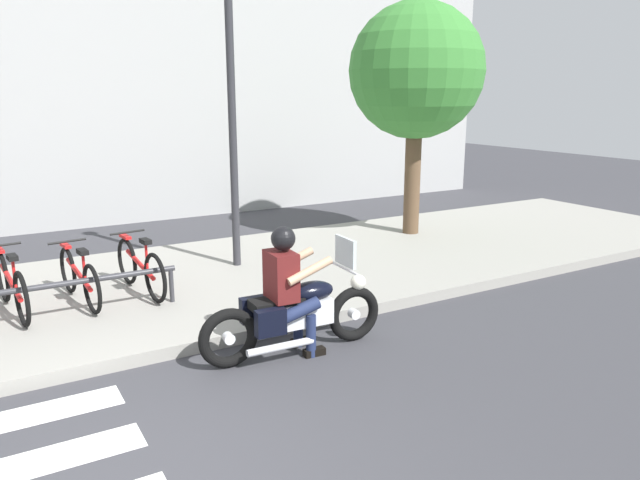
{
  "coord_description": "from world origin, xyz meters",
  "views": [
    {
      "loc": [
        -0.67,
        -3.87,
        2.79
      ],
      "look_at": [
        3.23,
        2.82,
        0.9
      ],
      "focal_mm": 33.87,
      "sensor_mm": 36.0,
      "label": 1
    }
  ],
  "objects_px": {
    "motorcycle": "(295,313)",
    "rider": "(288,282)",
    "bicycle_3": "(11,285)",
    "street_lamp": "(231,90)",
    "bicycle_5": "(140,267)",
    "bicycle_4": "(79,277)",
    "tree_near_rack": "(416,72)"
  },
  "relations": [
    {
      "from": "bicycle_5",
      "to": "street_lamp",
      "type": "distance_m",
      "value": 2.92
    },
    {
      "from": "bicycle_3",
      "to": "bicycle_5",
      "type": "distance_m",
      "value": 1.55
    },
    {
      "from": "tree_near_rack",
      "to": "street_lamp",
      "type": "bearing_deg",
      "value": -173.96
    },
    {
      "from": "rider",
      "to": "bicycle_5",
      "type": "xyz_separation_m",
      "value": [
        -0.97,
        2.47,
        -0.32
      ]
    },
    {
      "from": "street_lamp",
      "to": "tree_near_rack",
      "type": "bearing_deg",
      "value": 6.04
    },
    {
      "from": "bicycle_4",
      "to": "tree_near_rack",
      "type": "bearing_deg",
      "value": 9.48
    },
    {
      "from": "tree_near_rack",
      "to": "bicycle_5",
      "type": "bearing_deg",
      "value": -169.19
    },
    {
      "from": "motorcycle",
      "to": "bicycle_3",
      "type": "bearing_deg",
      "value": 136.45
    },
    {
      "from": "bicycle_3",
      "to": "bicycle_5",
      "type": "height_order",
      "value": "bicycle_3"
    },
    {
      "from": "bicycle_4",
      "to": "street_lamp",
      "type": "height_order",
      "value": "street_lamp"
    },
    {
      "from": "motorcycle",
      "to": "rider",
      "type": "distance_m",
      "value": 0.38
    },
    {
      "from": "bicycle_3",
      "to": "street_lamp",
      "type": "distance_m",
      "value": 4.01
    },
    {
      "from": "rider",
      "to": "bicycle_4",
      "type": "distance_m",
      "value": 3.04
    },
    {
      "from": "bicycle_4",
      "to": "tree_near_rack",
      "type": "xyz_separation_m",
      "value": [
        6.21,
        1.04,
        2.66
      ]
    },
    {
      "from": "tree_near_rack",
      "to": "motorcycle",
      "type": "bearing_deg",
      "value": -141.35
    },
    {
      "from": "bicycle_5",
      "to": "bicycle_4",
      "type": "bearing_deg",
      "value": 179.95
    },
    {
      "from": "bicycle_3",
      "to": "bicycle_4",
      "type": "bearing_deg",
      "value": 0.04
    },
    {
      "from": "bicycle_4",
      "to": "bicycle_5",
      "type": "distance_m",
      "value": 0.78
    },
    {
      "from": "rider",
      "to": "tree_near_rack",
      "type": "relative_size",
      "value": 0.33
    },
    {
      "from": "motorcycle",
      "to": "bicycle_4",
      "type": "relative_size",
      "value": 1.31
    },
    {
      "from": "street_lamp",
      "to": "bicycle_5",
      "type": "bearing_deg",
      "value": -158.89
    },
    {
      "from": "bicycle_3",
      "to": "bicycle_4",
      "type": "relative_size",
      "value": 1.06
    },
    {
      "from": "rider",
      "to": "tree_near_rack",
      "type": "distance_m",
      "value": 6.13
    },
    {
      "from": "rider",
      "to": "bicycle_4",
      "type": "relative_size",
      "value": 0.88
    },
    {
      "from": "bicycle_4",
      "to": "bicycle_5",
      "type": "bearing_deg",
      "value": -0.05
    },
    {
      "from": "bicycle_5",
      "to": "bicycle_3",
      "type": "bearing_deg",
      "value": 179.99
    },
    {
      "from": "rider",
      "to": "bicycle_4",
      "type": "bearing_deg",
      "value": 125.3
    },
    {
      "from": "motorcycle",
      "to": "street_lamp",
      "type": "xyz_separation_m",
      "value": [
        0.61,
        3.11,
        2.38
      ]
    },
    {
      "from": "street_lamp",
      "to": "motorcycle",
      "type": "bearing_deg",
      "value": -101.02
    },
    {
      "from": "bicycle_3",
      "to": "bicycle_4",
      "type": "xyz_separation_m",
      "value": [
        0.78,
        0.0,
        -0.02
      ]
    },
    {
      "from": "street_lamp",
      "to": "tree_near_rack",
      "type": "relative_size",
      "value": 1.07
    },
    {
      "from": "rider",
      "to": "bicycle_5",
      "type": "height_order",
      "value": "rider"
    }
  ]
}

